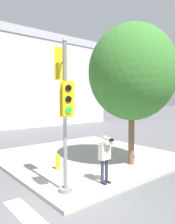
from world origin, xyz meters
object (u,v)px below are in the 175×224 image
Objects in this scene: person_photographer at (105,155)px; fire_hydrant at (58,162)px; traffic_signal_pole at (64,99)px; street_tree at (132,73)px.

person_photographer reaches higher than fire_hydrant.
traffic_signal_pole is 2.41m from person_photographer.
street_tree reaches higher than person_photographer.
street_tree is at bearing 8.07° from traffic_signal_pole.
traffic_signal_pole is at bearing -171.93° from street_tree.
street_tree is (3.87, 0.55, 1.13)m from traffic_signal_pole.
traffic_signal_pole reaches higher than person_photographer.
person_photographer is (1.46, -0.28, -1.90)m from traffic_signal_pole.
person_photographer is 3.96m from street_tree.
traffic_signal_pole reaches higher than fire_hydrant.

